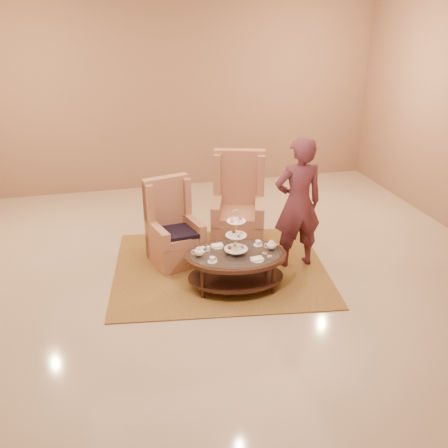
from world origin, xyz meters
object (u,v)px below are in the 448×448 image
object	(u,v)px
armchair_right	(238,214)
armchair_left	(173,234)
person	(298,203)
tea_table	(236,260)

from	to	relation	value
armchair_right	armchair_left	bearing A→B (deg)	-144.04
armchair_right	person	world-z (taller)	person
armchair_left	person	distance (m)	1.77
tea_table	armchair_right	size ratio (longest dim) A/B	0.99
tea_table	armchair_right	world-z (taller)	armchair_right
tea_table	person	bearing A→B (deg)	28.86
armchair_left	armchair_right	bearing A→B (deg)	3.43
armchair_left	person	size ratio (longest dim) A/B	0.65
armchair_left	armchair_right	xyz separation A→B (m)	(1.03, 0.35, 0.07)
tea_table	armchair_right	xyz separation A→B (m)	(0.37, 1.26, 0.08)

